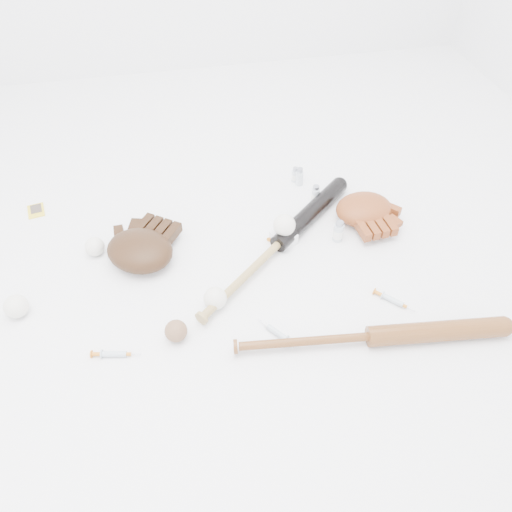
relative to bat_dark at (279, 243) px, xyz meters
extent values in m
plane|color=white|center=(-0.14, -0.07, -0.03)|extent=(3.00, 3.00, 0.00)
cube|color=gold|center=(-0.84, 0.38, -0.03)|extent=(0.07, 0.09, 0.00)
cube|color=white|center=(0.03, 0.04, -0.01)|extent=(0.10, 0.10, 0.04)
sphere|color=white|center=(0.03, 0.04, 0.05)|extent=(0.08, 0.08, 0.08)
sphere|color=white|center=(-0.84, -0.11, 0.00)|extent=(0.07, 0.07, 0.07)
sphere|color=white|center=(-0.61, 0.11, 0.00)|extent=(0.07, 0.07, 0.07)
sphere|color=white|center=(-0.25, -0.20, 0.00)|extent=(0.07, 0.07, 0.07)
sphere|color=brown|center=(-0.38, -0.29, 0.00)|extent=(0.07, 0.07, 0.07)
cylinder|color=silver|center=(0.16, 0.34, 0.01)|extent=(0.03, 0.03, 0.08)
cylinder|color=silver|center=(0.15, 0.36, 0.00)|extent=(0.02, 0.02, 0.06)
cylinder|color=silver|center=(0.19, 0.22, 0.01)|extent=(0.03, 0.03, 0.08)
cylinder|color=silver|center=(0.21, 0.01, 0.01)|extent=(0.03, 0.03, 0.08)
camera|label=1|loc=(-0.32, -1.17, 1.19)|focal=35.00mm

